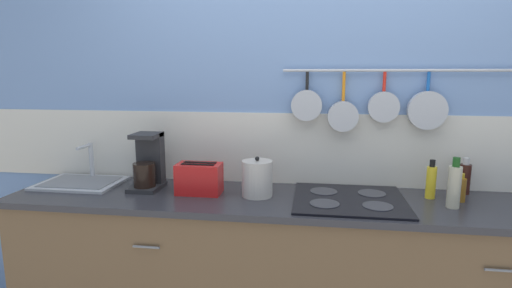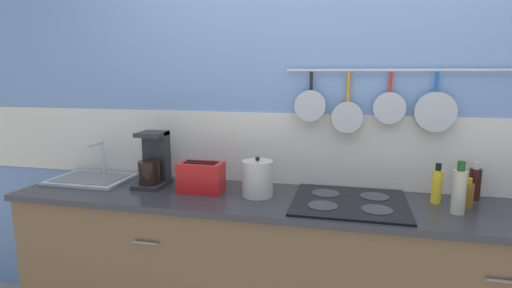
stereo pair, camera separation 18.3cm
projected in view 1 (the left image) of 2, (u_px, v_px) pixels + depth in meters
The scene contains 12 objects.
wall_back at pixel (316, 127), 2.37m from camera, with size 7.20×0.14×2.60m.
cabinet_base at pixel (312, 283), 2.20m from camera, with size 3.30×0.56×0.89m.
countertop at pixel (314, 203), 2.12m from camera, with size 3.34×0.58×0.03m.
sink_basin at pixel (81, 181), 2.41m from camera, with size 0.47×0.36×0.23m.
coffee_maker at pixel (148, 165), 2.31m from camera, with size 0.17×0.22×0.32m.
toaster at pixel (199, 178), 2.21m from camera, with size 0.26×0.14×0.17m.
kettle at pixel (257, 178), 2.16m from camera, with size 0.17×0.17×0.22m.
cooktop at pixel (349, 199), 2.10m from camera, with size 0.58×0.53×0.01m.
bottle_dish_soap at pixel (431, 181), 2.13m from camera, with size 0.05×0.05×0.21m.
bottle_hot_sauce at pixel (454, 186), 1.97m from camera, with size 0.06×0.06×0.26m.
bottle_cooking_wine at pixel (461, 189), 2.07m from camera, with size 0.05×0.05×0.15m.
bottle_vinegar at pixel (465, 178), 2.20m from camera, with size 0.06×0.06×0.20m.
Camera 1 is at (-0.01, -2.05, 1.59)m, focal length 28.00 mm.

